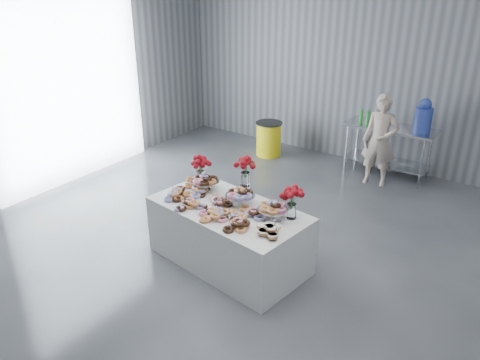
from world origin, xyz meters
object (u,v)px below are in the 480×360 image
(display_table, at_px, (229,235))
(trash_barrel, at_px, (269,139))
(prep_table, at_px, (389,142))
(person, at_px, (380,141))
(water_jug, at_px, (423,117))

(display_table, relative_size, trash_barrel, 2.88)
(prep_table, relative_size, trash_barrel, 2.27)
(prep_table, bearing_deg, display_table, -100.49)
(prep_table, height_order, trash_barrel, prep_table)
(trash_barrel, bearing_deg, prep_table, 8.79)
(trash_barrel, bearing_deg, person, -2.64)
(water_jug, height_order, trash_barrel, water_jug)
(person, bearing_deg, trash_barrel, 170.56)
(display_table, distance_m, prep_table, 3.80)
(prep_table, xyz_separation_m, water_jug, (0.50, -0.00, 0.53))
(trash_barrel, bearing_deg, display_table, -65.99)
(prep_table, bearing_deg, person, -91.99)
(water_jug, xyz_separation_m, trash_barrel, (-2.70, -0.34, -0.82))
(water_jug, relative_size, trash_barrel, 0.84)
(water_jug, bearing_deg, trash_barrel, -172.82)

